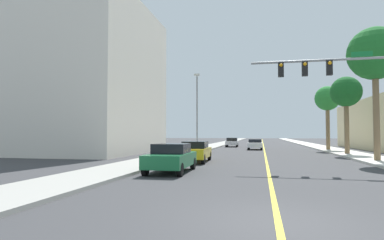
{
  "coord_description": "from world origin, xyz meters",
  "views": [
    {
      "loc": [
        -0.35,
        -7.41,
        1.96
      ],
      "look_at": [
        -6.14,
        19.56,
        3.14
      ],
      "focal_mm": 30.18,
      "sensor_mm": 36.0,
      "label": 1
    }
  ],
  "objects_px": {
    "palm_near": "(375,55)",
    "palm_far": "(327,100)",
    "car_yellow": "(195,151)",
    "car_silver": "(232,142)",
    "street_lamp": "(197,108)",
    "car_green": "(171,157)",
    "car_white": "(255,144)",
    "traffic_signal_mast": "(344,82)",
    "palm_mid": "(346,93)"
  },
  "relations": [
    {
      "from": "car_yellow",
      "to": "car_white",
      "type": "distance_m",
      "value": 19.23
    },
    {
      "from": "traffic_signal_mast",
      "to": "palm_mid",
      "type": "relative_size",
      "value": 1.08
    },
    {
      "from": "car_yellow",
      "to": "palm_mid",
      "type": "bearing_deg",
      "value": -143.09
    },
    {
      "from": "car_green",
      "to": "palm_mid",
      "type": "bearing_deg",
      "value": -128.31
    },
    {
      "from": "palm_near",
      "to": "palm_mid",
      "type": "height_order",
      "value": "palm_near"
    },
    {
      "from": "car_green",
      "to": "car_white",
      "type": "height_order",
      "value": "car_green"
    },
    {
      "from": "car_silver",
      "to": "palm_near",
      "type": "bearing_deg",
      "value": 113.96
    },
    {
      "from": "palm_near",
      "to": "car_silver",
      "type": "distance_m",
      "value": 28.35
    },
    {
      "from": "traffic_signal_mast",
      "to": "car_green",
      "type": "bearing_deg",
      "value": -159.79
    },
    {
      "from": "car_silver",
      "to": "traffic_signal_mast",
      "type": "bearing_deg",
      "value": 104.51
    },
    {
      "from": "street_lamp",
      "to": "car_yellow",
      "type": "distance_m",
      "value": 11.09
    },
    {
      "from": "palm_near",
      "to": "car_silver",
      "type": "bearing_deg",
      "value": 116.0
    },
    {
      "from": "car_white",
      "to": "street_lamp",
      "type": "bearing_deg",
      "value": -123.73
    },
    {
      "from": "car_yellow",
      "to": "car_white",
      "type": "bearing_deg",
      "value": -103.49
    },
    {
      "from": "street_lamp",
      "to": "car_white",
      "type": "distance_m",
      "value": 11.02
    },
    {
      "from": "street_lamp",
      "to": "car_white",
      "type": "xyz_separation_m",
      "value": [
        5.65,
        8.62,
        -3.89
      ]
    },
    {
      "from": "street_lamp",
      "to": "palm_far",
      "type": "xyz_separation_m",
      "value": [
        13.98,
        7.51,
        1.37
      ]
    },
    {
      "from": "traffic_signal_mast",
      "to": "palm_mid",
      "type": "bearing_deg",
      "value": 75.95
    },
    {
      "from": "palm_near",
      "to": "car_white",
      "type": "xyz_separation_m",
      "value": [
        -8.51,
        16.67,
        -6.76
      ]
    },
    {
      "from": "palm_mid",
      "to": "car_white",
      "type": "xyz_separation_m",
      "value": [
        -8.49,
        8.89,
        -5.06
      ]
    },
    {
      "from": "car_yellow",
      "to": "car_silver",
      "type": "distance_m",
      "value": 26.94
    },
    {
      "from": "car_yellow",
      "to": "car_white",
      "type": "relative_size",
      "value": 1.11
    },
    {
      "from": "traffic_signal_mast",
      "to": "street_lamp",
      "type": "relative_size",
      "value": 0.96
    },
    {
      "from": "palm_far",
      "to": "car_white",
      "type": "bearing_deg",
      "value": 172.39
    },
    {
      "from": "palm_near",
      "to": "palm_far",
      "type": "distance_m",
      "value": 15.63
    },
    {
      "from": "street_lamp",
      "to": "palm_mid",
      "type": "xyz_separation_m",
      "value": [
        14.14,
        -0.27,
        1.16
      ]
    },
    {
      "from": "car_silver",
      "to": "car_green",
      "type": "bearing_deg",
      "value": 87.64
    },
    {
      "from": "car_white",
      "to": "car_yellow",
      "type": "bearing_deg",
      "value": -101.71
    },
    {
      "from": "car_yellow",
      "to": "car_silver",
      "type": "height_order",
      "value": "car_yellow"
    },
    {
      "from": "palm_near",
      "to": "palm_far",
      "type": "xyz_separation_m",
      "value": [
        -0.18,
        15.56,
        -1.49
      ]
    },
    {
      "from": "traffic_signal_mast",
      "to": "palm_far",
      "type": "height_order",
      "value": "palm_far"
    },
    {
      "from": "traffic_signal_mast",
      "to": "palm_mid",
      "type": "distance_m",
      "value": 13.23
    },
    {
      "from": "palm_mid",
      "to": "traffic_signal_mast",
      "type": "bearing_deg",
      "value": -104.05
    },
    {
      "from": "palm_mid",
      "to": "palm_far",
      "type": "xyz_separation_m",
      "value": [
        -0.16,
        7.78,
        0.21
      ]
    },
    {
      "from": "traffic_signal_mast",
      "to": "car_green",
      "type": "distance_m",
      "value": 10.46
    },
    {
      "from": "street_lamp",
      "to": "car_white",
      "type": "relative_size",
      "value": 1.96
    },
    {
      "from": "palm_far",
      "to": "car_yellow",
      "type": "distance_m",
      "value": 22.08
    },
    {
      "from": "traffic_signal_mast",
      "to": "car_yellow",
      "type": "distance_m",
      "value": 10.32
    },
    {
      "from": "traffic_signal_mast",
      "to": "street_lamp",
      "type": "bearing_deg",
      "value": 129.9
    },
    {
      "from": "palm_far",
      "to": "car_green",
      "type": "height_order",
      "value": "palm_far"
    },
    {
      "from": "palm_near",
      "to": "traffic_signal_mast",
      "type": "bearing_deg",
      "value": -122.72
    },
    {
      "from": "traffic_signal_mast",
      "to": "car_white",
      "type": "height_order",
      "value": "traffic_signal_mast"
    },
    {
      "from": "street_lamp",
      "to": "car_yellow",
      "type": "bearing_deg",
      "value": -79.45
    },
    {
      "from": "street_lamp",
      "to": "palm_near",
      "type": "height_order",
      "value": "palm_near"
    },
    {
      "from": "street_lamp",
      "to": "car_green",
      "type": "relative_size",
      "value": 1.87
    },
    {
      "from": "palm_near",
      "to": "car_white",
      "type": "relative_size",
      "value": 2.26
    },
    {
      "from": "traffic_signal_mast",
      "to": "car_silver",
      "type": "xyz_separation_m",
      "value": [
        -8.85,
        29.78,
        -4.14
      ]
    },
    {
      "from": "car_yellow",
      "to": "car_white",
      "type": "height_order",
      "value": "car_yellow"
    },
    {
      "from": "traffic_signal_mast",
      "to": "palm_far",
      "type": "relative_size",
      "value": 1.04
    },
    {
      "from": "car_silver",
      "to": "street_lamp",
      "type": "bearing_deg",
      "value": 80.84
    }
  ]
}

